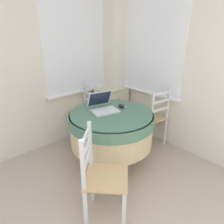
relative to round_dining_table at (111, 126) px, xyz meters
The scene contains 9 objects.
corner_room_shell 0.71m from the round_dining_table, 22.25° to the left, with size 4.53×4.69×2.55m.
round_dining_table is the anchor object (origin of this frame).
laptop 0.27m from the round_dining_table, 97.76° to the left, with size 0.40×0.40×0.23m.
computer_mouse 0.31m from the round_dining_table, ahead, with size 0.06×0.09×0.05m.
cell_phone 0.34m from the round_dining_table, 13.54° to the left, with size 0.06×0.12×0.01m.
dining_chair_near_back_window 0.84m from the round_dining_table, 79.42° to the left, with size 0.41×0.41×0.94m.
dining_chair_near_right_window 0.83m from the round_dining_table, ahead, with size 0.43×0.44×0.94m.
dining_chair_camera_near 0.84m from the round_dining_table, 138.44° to the right, with size 0.55×0.55×0.94m.
corner_cabinet 1.13m from the round_dining_table, 47.75° to the left, with size 0.55×0.42×0.78m.
Camera 1 is at (-0.33, 0.06, 1.72)m, focal length 32.00 mm.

